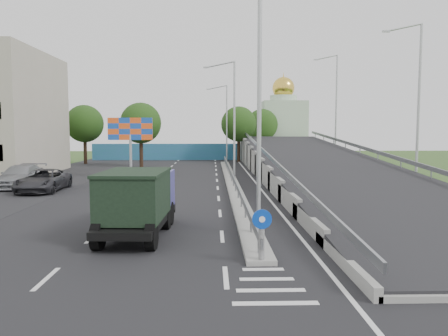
{
  "coord_description": "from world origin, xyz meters",
  "views": [
    {
      "loc": [
        -1.59,
        -11.66,
        4.41
      ],
      "look_at": [
        -0.92,
        13.58,
        2.2
      ],
      "focal_mm": 35.0,
      "sensor_mm": 36.0,
      "label": 1
    }
  ],
  "objects_px": {
    "lamp_post_mid": "(232,114)",
    "lamp_post_near": "(255,95)",
    "parked_car_c": "(43,180)",
    "parked_car_d": "(21,176)",
    "lamp_post_far": "(225,119)",
    "billboard": "(130,132)",
    "dump_truck": "(139,199)",
    "church": "(283,124)",
    "sign_bollard": "(262,235)"
  },
  "relations": [
    {
      "from": "church",
      "to": "parked_car_c",
      "type": "xyz_separation_m",
      "value": [
        -23.71,
        -40.31,
        -4.51
      ]
    },
    {
      "from": "billboard",
      "to": "dump_truck",
      "type": "relative_size",
      "value": 0.86
    },
    {
      "from": "sign_bollard",
      "to": "parked_car_c",
      "type": "bearing_deg",
      "value": 128.05
    },
    {
      "from": "lamp_post_near",
      "to": "parked_car_c",
      "type": "relative_size",
      "value": 1.75
    },
    {
      "from": "church",
      "to": "parked_car_d",
      "type": "xyz_separation_m",
      "value": [
        -26.33,
        -37.97,
        -4.45
      ]
    },
    {
      "from": "lamp_post_mid",
      "to": "parked_car_c",
      "type": "height_order",
      "value": "lamp_post_mid"
    },
    {
      "from": "parked_car_c",
      "to": "lamp_post_mid",
      "type": "bearing_deg",
      "value": 23.37
    },
    {
      "from": "sign_bollard",
      "to": "church",
      "type": "relative_size",
      "value": 0.12
    },
    {
      "from": "billboard",
      "to": "dump_truck",
      "type": "distance_m",
      "value": 22.05
    },
    {
      "from": "lamp_post_mid",
      "to": "parked_car_c",
      "type": "distance_m",
      "value": 16.0
    },
    {
      "from": "lamp_post_far",
      "to": "church",
      "type": "xyz_separation_m",
      "value": [
        9.89,
        14.0,
        -0.5
      ]
    },
    {
      "from": "lamp_post_near",
      "to": "church",
      "type": "xyz_separation_m",
      "value": [
        9.89,
        54.0,
        -0.5
      ]
    },
    {
      "from": "lamp_post_near",
      "to": "lamp_post_far",
      "type": "distance_m",
      "value": 40.0
    },
    {
      "from": "parked_car_c",
      "to": "lamp_post_far",
      "type": "bearing_deg",
      "value": 61.12
    },
    {
      "from": "billboard",
      "to": "dump_truck",
      "type": "height_order",
      "value": "billboard"
    },
    {
      "from": "billboard",
      "to": "lamp_post_near",
      "type": "bearing_deg",
      "value": -67.51
    },
    {
      "from": "lamp_post_mid",
      "to": "lamp_post_near",
      "type": "bearing_deg",
      "value": -90.0
    },
    {
      "from": "lamp_post_mid",
      "to": "parked_car_d",
      "type": "xyz_separation_m",
      "value": [
        -16.44,
        -3.97,
        -4.95
      ]
    },
    {
      "from": "lamp_post_far",
      "to": "billboard",
      "type": "height_order",
      "value": "lamp_post_far"
    },
    {
      "from": "lamp_post_near",
      "to": "dump_truck",
      "type": "xyz_separation_m",
      "value": [
        -4.8,
        0.54,
        -4.28
      ]
    },
    {
      "from": "lamp_post_near",
      "to": "lamp_post_mid",
      "type": "distance_m",
      "value": 20.0
    },
    {
      "from": "lamp_post_mid",
      "to": "parked_car_d",
      "type": "height_order",
      "value": "lamp_post_mid"
    },
    {
      "from": "church",
      "to": "parked_car_c",
      "type": "bearing_deg",
      "value": -120.47
    },
    {
      "from": "dump_truck",
      "to": "parked_car_d",
      "type": "distance_m",
      "value": 19.38
    },
    {
      "from": "sign_bollard",
      "to": "parked_car_d",
      "type": "xyz_separation_m",
      "value": [
        -16.33,
        19.85,
        -0.18
      ]
    },
    {
      "from": "lamp_post_mid",
      "to": "parked_car_d",
      "type": "distance_m",
      "value": 17.63
    },
    {
      "from": "billboard",
      "to": "parked_car_d",
      "type": "bearing_deg",
      "value": -140.83
    },
    {
      "from": "lamp_post_near",
      "to": "billboard",
      "type": "bearing_deg",
      "value": 112.49
    },
    {
      "from": "lamp_post_near",
      "to": "church",
      "type": "relative_size",
      "value": 0.73
    },
    {
      "from": "lamp_post_mid",
      "to": "lamp_post_far",
      "type": "distance_m",
      "value": 20.0
    },
    {
      "from": "lamp_post_mid",
      "to": "church",
      "type": "height_order",
      "value": "church"
    },
    {
      "from": "lamp_post_far",
      "to": "lamp_post_mid",
      "type": "bearing_deg",
      "value": -90.0
    },
    {
      "from": "lamp_post_mid",
      "to": "billboard",
      "type": "xyz_separation_m",
      "value": [
        -9.11,
        2.0,
        -1.62
      ]
    },
    {
      "from": "parked_car_d",
      "to": "lamp_post_near",
      "type": "bearing_deg",
      "value": -45.99
    },
    {
      "from": "sign_bollard",
      "to": "lamp_post_near",
      "type": "distance_m",
      "value": 6.12
    },
    {
      "from": "lamp_post_near",
      "to": "parked_car_d",
      "type": "distance_m",
      "value": 23.49
    },
    {
      "from": "parked_car_d",
      "to": "dump_truck",
      "type": "bearing_deg",
      "value": -54.78
    },
    {
      "from": "billboard",
      "to": "parked_car_c",
      "type": "relative_size",
      "value": 0.96
    },
    {
      "from": "dump_truck",
      "to": "parked_car_d",
      "type": "height_order",
      "value": "dump_truck"
    },
    {
      "from": "dump_truck",
      "to": "billboard",
      "type": "bearing_deg",
      "value": 104.1
    },
    {
      "from": "church",
      "to": "dump_truck",
      "type": "distance_m",
      "value": 55.57
    },
    {
      "from": "sign_bollard",
      "to": "church",
      "type": "distance_m",
      "value": 58.84
    },
    {
      "from": "dump_truck",
      "to": "parked_car_c",
      "type": "relative_size",
      "value": 1.11
    },
    {
      "from": "lamp_post_mid",
      "to": "church",
      "type": "xyz_separation_m",
      "value": [
        9.89,
        34.0,
        -0.5
      ]
    },
    {
      "from": "lamp_post_far",
      "to": "dump_truck",
      "type": "xyz_separation_m",
      "value": [
        -4.8,
        -39.46,
        -4.28
      ]
    },
    {
      "from": "dump_truck",
      "to": "parked_car_d",
      "type": "bearing_deg",
      "value": 129.69
    },
    {
      "from": "lamp_post_near",
      "to": "billboard",
      "type": "relative_size",
      "value": 1.83
    },
    {
      "from": "lamp_post_mid",
      "to": "parked_car_c",
      "type": "xyz_separation_m",
      "value": [
        -13.82,
        -6.31,
        -5.01
      ]
    },
    {
      "from": "parked_car_d",
      "to": "sign_bollard",
      "type": "bearing_deg",
      "value": -52.28
    },
    {
      "from": "sign_bollard",
      "to": "lamp_post_near",
      "type": "height_order",
      "value": "lamp_post_near"
    }
  ]
}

